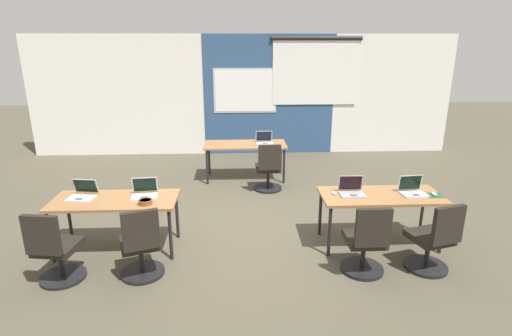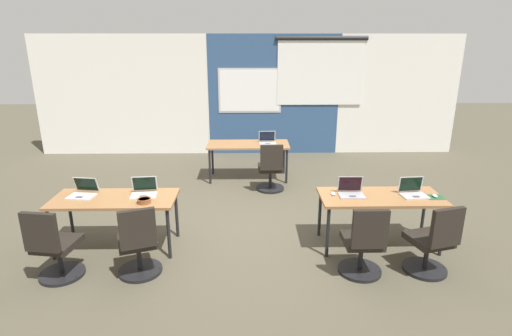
{
  "view_description": "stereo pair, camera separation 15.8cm",
  "coord_description": "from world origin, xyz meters",
  "views": [
    {
      "loc": [
        -0.15,
        -5.55,
        2.7
      ],
      "look_at": [
        0.11,
        0.09,
        0.89
      ],
      "focal_mm": 28.5,
      "sensor_mm": 36.0,
      "label": 1
    },
    {
      "loc": [
        0.01,
        -5.55,
        2.7
      ],
      "look_at": [
        0.11,
        0.09,
        0.89
      ],
      "focal_mm": 28.5,
      "sensor_mm": 36.0,
      "label": 2
    }
  ],
  "objects": [
    {
      "name": "ground_plane",
      "position": [
        0.0,
        0.0,
        0.0
      ],
      "size": [
        24.0,
        24.0,
        0.0
      ],
      "color": "#4C4738"
    },
    {
      "name": "back_wall_assembly",
      "position": [
        0.03,
        4.2,
        1.41
      ],
      "size": [
        10.0,
        0.27,
        2.8
      ],
      "color": "silver",
      "rests_on": "ground"
    },
    {
      "name": "desk_near_left",
      "position": [
        -1.75,
        -0.6,
        0.66
      ],
      "size": [
        1.6,
        0.7,
        0.72
      ],
      "color": "olive",
      "rests_on": "ground"
    },
    {
      "name": "desk_near_right",
      "position": [
        1.75,
        -0.6,
        0.66
      ],
      "size": [
        1.6,
        0.7,
        0.72
      ],
      "color": "olive",
      "rests_on": "ground"
    },
    {
      "name": "desk_far_center",
      "position": [
        0.0,
        2.2,
        0.66
      ],
      "size": [
        1.6,
        0.7,
        0.72
      ],
      "color": "olive",
      "rests_on": "ground"
    },
    {
      "name": "laptop_near_right_inner",
      "position": [
        1.36,
        -0.56,
        0.77
      ],
      "size": [
        0.33,
        0.27,
        0.24
      ],
      "rotation": [
        0.0,
        0.0,
        -0.01
      ],
      "color": "#9E9EA3",
      "rests_on": "desk_near_right"
    },
    {
      "name": "mouse_near_right_inner",
      "position": [
        1.13,
        -0.56,
        0.74
      ],
      "size": [
        0.06,
        0.1,
        0.03
      ],
      "color": "silver",
      "rests_on": "desk_near_right"
    },
    {
      "name": "chair_near_right_inner",
      "position": [
        1.34,
        -1.34,
        0.38
      ],
      "size": [
        0.52,
        0.54,
        0.92
      ],
      "rotation": [
        0.0,
        0.0,
        3.15
      ],
      "color": "black",
      "rests_on": "ground"
    },
    {
      "name": "laptop_far_right",
      "position": [
        0.38,
        2.23,
        0.77
      ],
      "size": [
        0.34,
        0.3,
        0.23
      ],
      "rotation": [
        0.0,
        0.0,
        0.04
      ],
      "color": "#B7B7BC",
      "rests_on": "desk_far_center"
    },
    {
      "name": "chair_far_right",
      "position": [
        0.41,
        1.5,
        0.38
      ],
      "size": [
        0.52,
        0.55,
        0.92
      ],
      "rotation": [
        0.0,
        0.0,
        3.17
      ],
      "color": "black",
      "rests_on": "ground"
    },
    {
      "name": "laptop_near_left_inner",
      "position": [
        -1.38,
        -0.5,
        0.77
      ],
      "size": [
        0.36,
        0.32,
        0.23
      ],
      "rotation": [
        0.0,
        0.0,
        0.1
      ],
      "color": "silver",
      "rests_on": "desk_near_left"
    },
    {
      "name": "chair_near_left_inner",
      "position": [
        -1.29,
        -1.29,
        0.38
      ],
      "size": [
        0.56,
        0.61,
        0.92
      ],
      "rotation": [
        0.0,
        0.0,
        3.48
      ],
      "color": "black",
      "rests_on": "ground"
    },
    {
      "name": "laptop_near_right_end",
      "position": [
        2.17,
        -0.59,
        0.77
      ],
      "size": [
        0.35,
        0.3,
        0.24
      ],
      "rotation": [
        0.0,
        0.0,
        0.1
      ],
      "color": "#B7B7BC",
      "rests_on": "desk_near_right"
    },
    {
      "name": "mousepad_near_right_end",
      "position": [
        2.44,
        -0.66,
        0.72
      ],
      "size": [
        0.22,
        0.19,
        0.0
      ],
      "color": "#23512D",
      "rests_on": "desk_near_right"
    },
    {
      "name": "mouse_near_right_end",
      "position": [
        2.44,
        -0.66,
        0.74
      ],
      "size": [
        0.06,
        0.1,
        0.03
      ],
      "color": "silver",
      "rests_on": "mousepad_near_right_end"
    },
    {
      "name": "chair_near_right_end",
      "position": [
        2.16,
        -1.32,
        0.38
      ],
      "size": [
        0.54,
        0.6,
        0.92
      ],
      "rotation": [
        0.0,
        0.0,
        3.42
      ],
      "color": "black",
      "rests_on": "ground"
    },
    {
      "name": "laptop_near_left_end",
      "position": [
        -2.18,
        -0.52,
        0.77
      ],
      "size": [
        0.37,
        0.35,
        0.23
      ],
      "rotation": [
        0.0,
        0.0,
        -0.14
      ],
      "color": "silver",
      "rests_on": "desk_near_left"
    },
    {
      "name": "chair_near_left_end",
      "position": [
        -2.24,
        -1.35,
        0.38
      ],
      "size": [
        0.52,
        0.57,
        0.92
      ],
      "rotation": [
        0.0,
        0.0,
        2.99
      ],
      "color": "black",
      "rests_on": "ground"
    },
    {
      "name": "snack_bowl",
      "position": [
        -1.31,
        -0.78,
        0.76
      ],
      "size": [
        0.18,
        0.18,
        0.06
      ],
      "color": "brown",
      "rests_on": "desk_near_left"
    }
  ]
}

